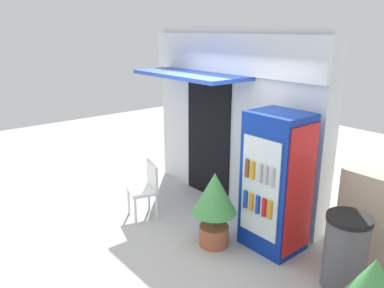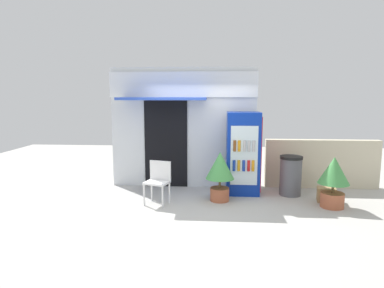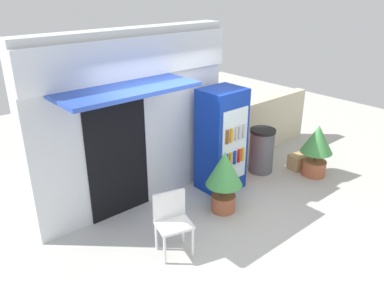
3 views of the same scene
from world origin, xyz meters
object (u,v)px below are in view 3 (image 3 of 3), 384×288
Objects in this scene: drink_cooler at (222,140)px; potted_plant_curbside at (317,146)px; potted_plant_near_shop at (224,175)px; trash_bin at (261,150)px; cardboard_box at (298,162)px; plastic_chair at (172,218)px.

potted_plant_curbside is at bearing -26.51° from drink_cooler.
drink_cooler is at bearing 48.26° from potted_plant_near_shop.
potted_plant_curbside is 1.05m from trash_bin.
potted_plant_near_shop is 1.02× the size of potted_plant_curbside.
cardboard_box is at bearing 89.89° from potted_plant_curbside.
plastic_chair is 0.86× the size of potted_plant_curbside.
cardboard_box is (3.53, 0.35, -0.37)m from plastic_chair.
potted_plant_curbside is (3.53, -0.01, 0.09)m from plastic_chair.
potted_plant_near_shop is at bearing 173.34° from potted_plant_curbside.
trash_bin is 2.44× the size of cardboard_box.
drink_cooler is 2.04m from plastic_chair.
potted_plant_curbside is (2.25, -0.26, -0.04)m from potted_plant_near_shop.
potted_plant_near_shop is 2.27m from potted_plant_curbside.
trash_bin is (1.06, -0.06, -0.48)m from drink_cooler.
plastic_chair is at bearing -164.62° from trash_bin.
drink_cooler is 0.85m from potted_plant_near_shop.
drink_cooler reaches higher than cardboard_box.
potted_plant_curbside is 0.59m from cardboard_box.
potted_plant_near_shop reaches higher than plastic_chair.
cardboard_box is (2.26, 0.09, -0.50)m from potted_plant_near_shop.
drink_cooler is at bearing 25.24° from plastic_chair.
plastic_chair is 0.84× the size of potted_plant_near_shop.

